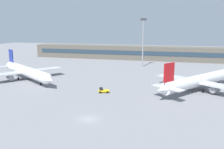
{
  "coord_description": "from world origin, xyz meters",
  "views": [
    {
      "loc": [
        20.1,
        -51.56,
        21.84
      ],
      "look_at": [
        -5.12,
        40.0,
        3.0
      ],
      "focal_mm": 38.87,
      "sensor_mm": 36.0,
      "label": 1
    }
  ],
  "objects": [
    {
      "name": "baggage_tug_yellow",
      "position": [
        -3.67,
        23.47,
        0.8
      ],
      "size": [
        3.89,
        2.67,
        1.75
      ],
      "color": "yellow",
      "rests_on": "ground_plane"
    },
    {
      "name": "ground_plane",
      "position": [
        0.0,
        40.0,
        0.0
      ],
      "size": [
        400.0,
        400.0,
        0.0
      ],
      "primitive_type": "plane",
      "color": "gray"
    },
    {
      "name": "airplane_near",
      "position": [
        -40.41,
        34.37,
        3.47
      ],
      "size": [
        39.96,
        29.76,
        11.37
      ],
      "color": "white",
      "rests_on": "ground_plane"
    },
    {
      "name": "airplane_mid",
      "position": [
        27.89,
        36.05,
        3.42
      ],
      "size": [
        30.14,
        38.77,
        11.21
      ],
      "color": "silver",
      "rests_on": "ground_plane"
    },
    {
      "name": "floodlight_tower_west",
      "position": [
        1.07,
        81.17,
        15.14
      ],
      "size": [
        3.2,
        0.8,
        26.23
      ],
      "color": "gray",
      "rests_on": "ground_plane"
    },
    {
      "name": "terminal_building",
      "position": [
        0.0,
        109.67,
        4.5
      ],
      "size": [
        158.17,
        12.13,
        9.0
      ],
      "color": "#5B564C",
      "rests_on": "ground_plane"
    }
  ]
}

